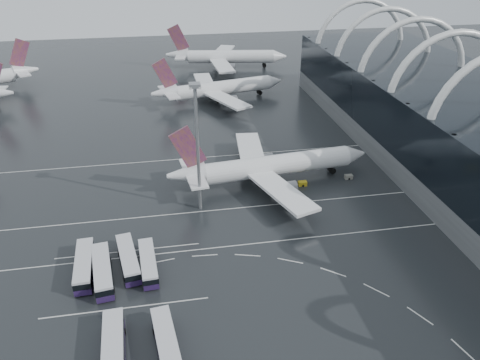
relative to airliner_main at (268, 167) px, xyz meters
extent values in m
plane|color=black|center=(-9.59, -22.72, -4.39)|extent=(420.00, 420.00, 0.00)
cube|color=slate|center=(52.41, -2.72, -1.39)|extent=(42.00, 160.00, 6.00)
cube|color=black|center=(52.41, -2.72, 8.61)|extent=(42.00, 160.00, 14.00)
torus|color=white|center=(48.41, 5.28, 13.61)|extent=(33.80, 1.80, 33.80)
torus|color=white|center=(48.41, 24.28, 13.61)|extent=(33.80, 1.80, 33.80)
torus|color=white|center=(48.41, 43.28, 13.61)|extent=(33.80, 1.80, 33.80)
torus|color=white|center=(48.41, 62.28, 13.61)|extent=(33.80, 1.80, 33.80)
cube|color=silver|center=(-9.59, -24.72, -4.39)|extent=(120.00, 0.25, 0.01)
cube|color=silver|center=(-9.59, -10.72, -4.39)|extent=(120.00, 0.25, 0.01)
cube|color=silver|center=(-9.59, 17.28, -4.39)|extent=(120.00, 0.25, 0.01)
cube|color=silver|center=(-33.59, -38.72, -4.39)|extent=(28.00, 0.25, 0.01)
cube|color=silver|center=(-33.59, -22.72, -4.39)|extent=(28.00, 0.25, 0.01)
cylinder|color=white|center=(2.62, 0.29, 0.16)|extent=(37.61, 9.27, 5.18)
cone|color=white|center=(23.81, 2.65, 0.16)|extent=(5.90, 5.74, 5.18)
cone|color=white|center=(-20.33, -2.26, 1.05)|extent=(9.44, 6.13, 5.18)
cube|color=#501866|center=(-19.44, -2.17, 7.66)|extent=(8.60, 1.48, 10.97)
cube|color=white|center=(-18.56, -2.07, 1.05)|extent=(5.77, 16.41, 0.45)
cube|color=white|center=(0.31, -11.19, -0.37)|extent=(12.96, 23.14, 0.71)
cube|color=white|center=(-2.16, 10.98, -0.37)|extent=(8.41, 22.82, 0.71)
cylinder|color=slate|center=(2.63, -7.79, -1.98)|extent=(5.21, 3.56, 3.03)
cylinder|color=slate|center=(0.85, 8.18, -1.98)|extent=(5.21, 3.56, 3.03)
cube|color=black|center=(-0.92, -0.10, -3.41)|extent=(11.28, 6.86, 1.96)
cylinder|color=white|center=(-1.23, 65.29, 0.18)|extent=(36.38, 13.05, 5.20)
cone|color=white|center=(19.00, 69.87, 0.18)|extent=(6.39, 6.26, 5.20)
cone|color=white|center=(-23.22, 60.31, 1.07)|extent=(9.89, 7.05, 5.20)
cube|color=#501866|center=(-22.34, 60.51, 7.70)|extent=(8.54, 2.43, 11.01)
cube|color=white|center=(-21.47, 60.70, 1.07)|extent=(7.50, 16.62, 0.45)
cube|color=white|center=(-2.25, 53.58, -0.36)|extent=(15.08, 22.96, 0.72)
cube|color=white|center=(-7.20, 75.42, -0.36)|extent=(6.57, 22.48, 0.72)
cylinder|color=slate|center=(-0.33, 57.23, -1.97)|extent=(5.48, 4.06, 3.05)
cylinder|color=slate|center=(-3.89, 72.95, -1.97)|extent=(5.48, 4.06, 3.05)
cube|color=black|center=(-4.73, 64.50, -3.41)|extent=(11.75, 7.97, 1.97)
cylinder|color=white|center=(8.45, 109.07, 0.64)|extent=(38.77, 11.64, 5.72)
cone|color=white|center=(30.31, 105.61, 0.64)|extent=(6.74, 6.57, 5.72)
cone|color=white|center=(-15.36, 112.84, 1.62)|extent=(10.63, 7.19, 5.72)
cube|color=#501866|center=(-14.38, 112.68, 8.92)|extent=(9.48, 2.07, 12.12)
cube|color=white|center=(-13.41, 112.53, 1.62)|extent=(7.16, 18.23, 0.49)
cube|color=white|center=(2.63, 97.51, 0.05)|extent=(8.19, 24.98, 0.79)
cube|color=white|center=(6.48, 121.86, 0.05)|extent=(15.28, 25.49, 0.79)
cylinder|color=slate|center=(6.09, 100.46, -1.73)|extent=(5.88, 4.16, 3.35)
cylinder|color=slate|center=(8.86, 117.99, -1.73)|extent=(5.88, 4.16, 3.35)
cube|color=black|center=(4.55, 109.69, -3.31)|extent=(12.68, 8.08, 2.17)
cone|color=white|center=(-79.63, 70.01, 1.12)|extent=(9.47, 6.03, 5.24)
cone|color=white|center=(-76.73, 97.98, 1.42)|extent=(10.94, 8.89, 5.52)
cube|color=#501866|center=(-77.60, 97.60, 8.46)|extent=(8.62, 4.22, 11.71)
cube|color=white|center=(-78.47, 97.21, 1.42)|extent=(10.83, 17.41, 0.48)
cube|color=#22133D|center=(-41.15, -28.17, -3.47)|extent=(3.68, 13.46, 1.13)
cube|color=black|center=(-41.15, -28.17, -2.24)|extent=(3.72, 13.19, 1.33)
cube|color=silver|center=(-41.15, -28.17, -1.34)|extent=(3.68, 13.46, 0.46)
cylinder|color=black|center=(-39.49, -32.35, -3.88)|extent=(0.41, 1.04, 1.02)
cylinder|color=black|center=(-42.34, -32.50, -3.88)|extent=(0.41, 1.04, 1.02)
cylinder|color=black|center=(-39.95, -23.84, -3.88)|extent=(0.41, 1.04, 1.02)
cylinder|color=black|center=(-42.80, -23.99, -3.88)|extent=(0.41, 1.04, 1.02)
cube|color=#22133D|center=(-37.70, -30.42, -3.45)|extent=(4.79, 13.84, 1.15)
cube|color=black|center=(-37.70, -30.42, -2.20)|extent=(4.81, 13.58, 1.36)
cube|color=silver|center=(-37.70, -30.42, -1.29)|extent=(4.79, 13.84, 0.47)
cylinder|color=black|center=(-35.68, -34.53, -3.87)|extent=(0.50, 1.08, 1.04)
cylinder|color=black|center=(-38.56, -34.91, -3.87)|extent=(0.50, 1.08, 1.04)
cylinder|color=black|center=(-36.83, -25.93, -3.87)|extent=(0.50, 1.08, 1.04)
cylinder|color=black|center=(-39.71, -26.31, -3.87)|extent=(0.50, 1.08, 1.04)
cube|color=#22133D|center=(-33.25, -27.57, -3.49)|extent=(5.03, 13.28, 1.10)
cube|color=black|center=(-33.25, -27.57, -2.29)|extent=(5.04, 13.04, 1.30)
cube|color=silver|center=(-33.25, -27.57, -1.42)|extent=(5.03, 13.28, 0.45)
cylinder|color=black|center=(-31.18, -31.44, -3.89)|extent=(0.51, 1.04, 1.00)
cylinder|color=black|center=(-33.92, -31.90, -3.89)|extent=(0.51, 1.04, 1.00)
cylinder|color=black|center=(-32.57, -23.24, -3.89)|extent=(0.51, 1.04, 1.00)
cylinder|color=black|center=(-35.31, -23.71, -3.89)|extent=(0.51, 1.04, 1.00)
cube|color=#22133D|center=(-29.57, -29.36, -3.55)|extent=(3.62, 12.38, 1.03)
cube|color=black|center=(-29.57, -29.36, -2.42)|extent=(3.65, 12.14, 1.22)
cube|color=silver|center=(-29.57, -29.36, -1.60)|extent=(3.62, 12.38, 0.42)
cylinder|color=black|center=(-27.98, -33.16, -3.92)|extent=(0.40, 0.96, 0.94)
cylinder|color=black|center=(-30.59, -33.35, -3.92)|extent=(0.40, 0.96, 0.94)
cylinder|color=black|center=(-28.56, -25.36, -3.92)|extent=(0.40, 0.96, 0.94)
cylinder|color=black|center=(-31.16, -25.56, -3.92)|extent=(0.40, 0.96, 0.94)
cube|color=#22133D|center=(-34.73, -49.08, -3.44)|extent=(3.68, 13.90, 1.17)
cube|color=black|center=(-34.73, -49.08, -2.17)|extent=(3.73, 13.63, 1.38)
cube|color=silver|center=(-34.73, -49.08, -1.24)|extent=(3.68, 13.90, 0.48)
cylinder|color=black|center=(-33.45, -44.61, -3.86)|extent=(0.42, 1.08, 1.06)
cylinder|color=black|center=(-36.40, -44.74, -3.86)|extent=(0.42, 1.08, 1.06)
cube|color=#22133D|center=(-27.00, -49.37, -3.48)|extent=(4.49, 13.39, 1.11)
cube|color=black|center=(-27.00, -49.37, -2.27)|extent=(4.52, 13.14, 1.31)
cube|color=silver|center=(-27.00, -49.37, -1.39)|extent=(4.49, 13.39, 0.45)
cylinder|color=black|center=(-26.12, -45.03, -3.89)|extent=(0.47, 1.05, 1.01)
cylinder|color=black|center=(-28.91, -45.37, -3.89)|extent=(0.47, 1.05, 1.01)
cylinder|color=gray|center=(-17.80, -9.20, 9.83)|extent=(0.71, 0.71, 28.45)
cube|color=gray|center=(-17.80, -9.20, 24.36)|extent=(2.24, 2.24, 0.81)
cube|color=white|center=(-17.80, -9.20, 24.06)|extent=(2.03, 2.03, 0.41)
cube|color=gold|center=(8.20, -3.11, -3.82)|extent=(2.08, 1.23, 1.14)
cube|color=slate|center=(16.18, 9.90, -3.75)|extent=(2.36, 1.39, 1.29)
cube|color=slate|center=(20.80, -1.75, -3.85)|extent=(1.97, 1.16, 1.07)
cube|color=gold|center=(9.33, 11.60, -3.86)|extent=(1.94, 1.15, 1.06)
camera|label=1|loc=(-25.02, -100.09, 52.05)|focal=35.00mm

